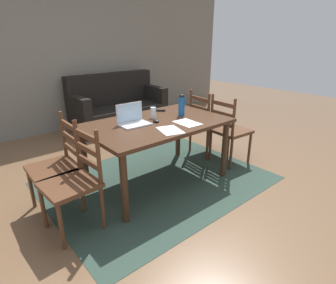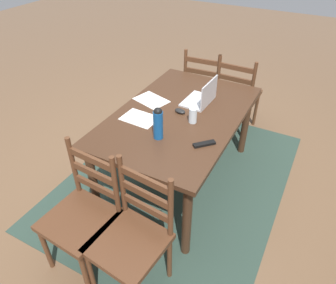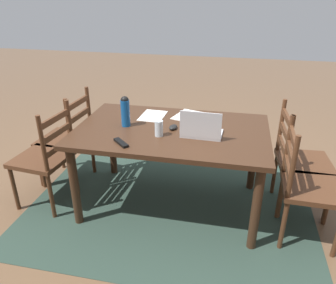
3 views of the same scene
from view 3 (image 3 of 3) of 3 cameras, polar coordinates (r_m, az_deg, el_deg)
ground_plane at (r=3.12m, az=0.56°, el=-10.50°), size 14.00×14.00×0.00m
area_rug at (r=3.12m, az=0.56°, el=-10.46°), size 2.52×1.95×0.01m
dining_table at (r=2.78m, az=0.62°, el=0.63°), size 1.59×1.01×0.75m
chair_right_near at (r=3.40m, az=-16.95°, el=0.51°), size 0.47×0.47×0.95m
chair_right_far at (r=3.09m, az=-20.38°, el=-2.60°), size 0.48×0.48×0.95m
chair_left_far at (r=2.72m, az=22.89°, el=-7.05°), size 0.45×0.45×0.95m
chair_left_near at (r=3.06m, az=21.76°, el=-3.10°), size 0.47×0.47×0.95m
laptop at (r=2.60m, az=5.77°, el=2.11°), size 0.33×0.23×0.23m
water_bottle at (r=2.78m, az=-7.39°, el=5.38°), size 0.07×0.07×0.26m
drinking_glass at (r=2.60m, az=-1.58°, el=2.37°), size 0.07×0.07×0.13m
computer_mouse at (r=2.74m, az=0.89°, el=2.57°), size 0.08×0.11×0.03m
tv_remote at (r=2.51m, az=-8.12°, el=-0.12°), size 0.15×0.15×0.02m
paper_stack_left at (r=3.03m, az=-2.65°, el=4.55°), size 0.22×0.31×0.00m
paper_stack_right at (r=3.03m, az=3.44°, el=4.57°), size 0.29×0.34×0.00m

